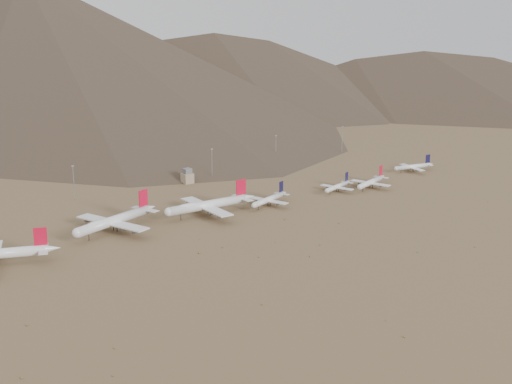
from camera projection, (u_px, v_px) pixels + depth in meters
ground at (245, 226)px, 458.78m from camera, size 3000.00×3000.00×0.00m
widebody_centre at (114, 220)px, 446.37m from camera, size 69.00×54.95×21.32m
widebody_east at (208, 205)px, 481.32m from camera, size 71.03×54.50×21.08m
narrowbody_a at (269, 199)px, 505.07m from camera, size 42.04×31.34×14.43m
narrowbody_b at (338, 186)px, 543.11m from camera, size 36.48×27.10×12.43m
narrowbody_c at (371, 182)px, 553.40m from camera, size 43.46×32.33×14.84m
narrowbody_d at (414, 166)px, 607.20m from camera, size 40.26×29.53×13.46m
control_tower at (187, 177)px, 567.65m from camera, size 8.00×8.00×12.00m
mast_west at (74, 181)px, 517.47m from camera, size 2.00×0.60×25.70m
mast_centre at (212, 162)px, 576.99m from camera, size 2.00×0.60×25.70m
mast_east at (276, 148)px, 635.11m from camera, size 2.00×0.60×25.70m
mast_far_east at (342, 138)px, 679.77m from camera, size 2.00×0.60×25.70m
desert_scrub at (310, 268)px, 385.45m from camera, size 421.11×185.24×0.84m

